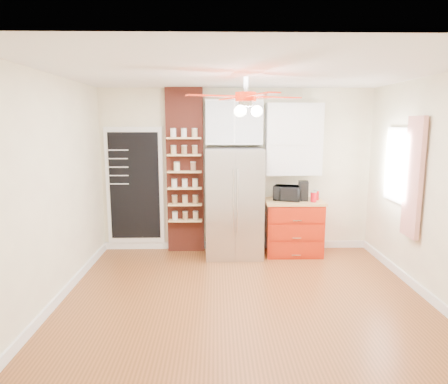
{
  "coord_description": "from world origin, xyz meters",
  "views": [
    {
      "loc": [
        -0.34,
        -4.64,
        2.13
      ],
      "look_at": [
        -0.23,
        0.9,
        1.18
      ],
      "focal_mm": 32.0,
      "sensor_mm": 36.0,
      "label": 1
    }
  ],
  "objects_px": {
    "red_cabinet": "(293,227)",
    "ceiling_fan": "(246,97)",
    "coffee_maker": "(303,191)",
    "canister_left": "(313,197)",
    "toaster_oven": "(287,193)",
    "pantry_jar_oats": "(177,167)",
    "fridge": "(234,203)"
  },
  "relations": [
    {
      "from": "red_cabinet",
      "to": "ceiling_fan",
      "type": "bearing_deg",
      "value": -118.71
    },
    {
      "from": "red_cabinet",
      "to": "coffee_maker",
      "type": "xyz_separation_m",
      "value": [
        0.15,
        -0.0,
        0.6
      ]
    },
    {
      "from": "ceiling_fan",
      "to": "canister_left",
      "type": "relative_size",
      "value": 9.13
    },
    {
      "from": "ceiling_fan",
      "to": "toaster_oven",
      "type": "distance_m",
      "value": 2.34
    },
    {
      "from": "coffee_maker",
      "to": "pantry_jar_oats",
      "type": "xyz_separation_m",
      "value": [
        -2.04,
        0.1,
        0.38
      ]
    },
    {
      "from": "ceiling_fan",
      "to": "red_cabinet",
      "type": "bearing_deg",
      "value": 61.29
    },
    {
      "from": "toaster_oven",
      "to": "coffee_maker",
      "type": "bearing_deg",
      "value": 15.65
    },
    {
      "from": "ceiling_fan",
      "to": "toaster_oven",
      "type": "relative_size",
      "value": 3.24
    },
    {
      "from": "fridge",
      "to": "pantry_jar_oats",
      "type": "xyz_separation_m",
      "value": [
        -0.92,
        0.14,
        0.57
      ]
    },
    {
      "from": "coffee_maker",
      "to": "pantry_jar_oats",
      "type": "height_order",
      "value": "pantry_jar_oats"
    },
    {
      "from": "fridge",
      "to": "pantry_jar_oats",
      "type": "distance_m",
      "value": 1.09
    },
    {
      "from": "ceiling_fan",
      "to": "toaster_oven",
      "type": "xyz_separation_m",
      "value": [
        0.81,
        1.69,
        -1.4
      ]
    },
    {
      "from": "toaster_oven",
      "to": "red_cabinet",
      "type": "bearing_deg",
      "value": 14.7
    },
    {
      "from": "fridge",
      "to": "red_cabinet",
      "type": "distance_m",
      "value": 1.06
    },
    {
      "from": "red_cabinet",
      "to": "toaster_oven",
      "type": "height_order",
      "value": "toaster_oven"
    },
    {
      "from": "fridge",
      "to": "ceiling_fan",
      "type": "relative_size",
      "value": 1.25
    },
    {
      "from": "coffee_maker",
      "to": "pantry_jar_oats",
      "type": "relative_size",
      "value": 2.3
    },
    {
      "from": "coffee_maker",
      "to": "pantry_jar_oats",
      "type": "bearing_deg",
      "value": -174.12
    },
    {
      "from": "fridge",
      "to": "canister_left",
      "type": "bearing_deg",
      "value": -3.97
    },
    {
      "from": "coffee_maker",
      "to": "canister_left",
      "type": "relative_size",
      "value": 2.04
    },
    {
      "from": "canister_left",
      "to": "coffee_maker",
      "type": "bearing_deg",
      "value": 135.75
    },
    {
      "from": "coffee_maker",
      "to": "red_cabinet",
      "type": "bearing_deg",
      "value": -172.77
    },
    {
      "from": "ceiling_fan",
      "to": "coffee_maker",
      "type": "xyz_separation_m",
      "value": [
        1.07,
        1.68,
        -1.37
      ]
    },
    {
      "from": "toaster_oven",
      "to": "fridge",
      "type": "bearing_deg",
      "value": -158.59
    },
    {
      "from": "ceiling_fan",
      "to": "pantry_jar_oats",
      "type": "xyz_separation_m",
      "value": [
        -0.97,
        1.77,
        -0.98
      ]
    },
    {
      "from": "fridge",
      "to": "toaster_oven",
      "type": "height_order",
      "value": "fridge"
    },
    {
      "from": "pantry_jar_oats",
      "to": "ceiling_fan",
      "type": "bearing_deg",
      "value": -61.29
    },
    {
      "from": "pantry_jar_oats",
      "to": "canister_left",
      "type": "bearing_deg",
      "value": -6.06
    },
    {
      "from": "pantry_jar_oats",
      "to": "fridge",
      "type": "bearing_deg",
      "value": -8.88
    },
    {
      "from": "fridge",
      "to": "red_cabinet",
      "type": "xyz_separation_m",
      "value": [
        0.97,
        0.05,
        -0.42
      ]
    },
    {
      "from": "ceiling_fan",
      "to": "pantry_jar_oats",
      "type": "height_order",
      "value": "ceiling_fan"
    },
    {
      "from": "coffee_maker",
      "to": "canister_left",
      "type": "xyz_separation_m",
      "value": [
        0.14,
        -0.13,
        -0.08
      ]
    }
  ]
}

